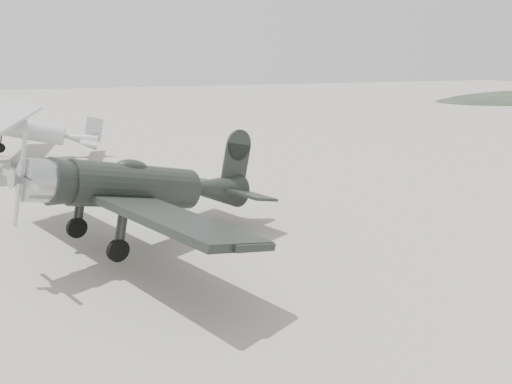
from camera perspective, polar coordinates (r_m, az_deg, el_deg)
The scene contains 3 objects.
ground at distance 13.38m, azimuth -2.74°, elevation -11.16°, with size 160.00×160.00×0.00m, color gray.
lowwing_monoplane at distance 15.95m, azimuth -12.52°, elevation 0.52°, with size 8.88×11.07×3.71m.
highwing_monoplane at distance 31.79m, azimuth -25.38°, elevation 7.06°, with size 8.25×11.64×3.30m.
Camera 1 is at (-2.96, -11.56, 6.06)m, focal length 35.00 mm.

